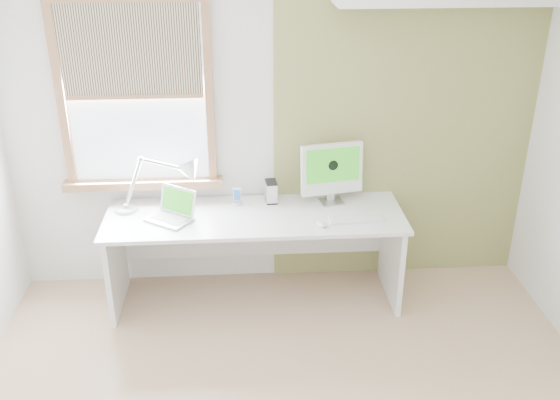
{
  "coord_description": "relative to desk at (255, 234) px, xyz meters",
  "views": [
    {
      "loc": [
        -0.26,
        -2.73,
        2.77
      ],
      "look_at": [
        0.0,
        1.05,
        1.0
      ],
      "focal_mm": 40.05,
      "sensor_mm": 36.0,
      "label": 1
    }
  ],
  "objects": [
    {
      "name": "room",
      "position": [
        0.16,
        -1.44,
        0.77
      ],
      "size": [
        4.04,
        3.54,
        2.64
      ],
      "color": "tan",
      "rests_on": "ground"
    },
    {
      "name": "laptop",
      "position": [
        -0.59,
        -0.08,
        0.25
      ],
      "size": [
        0.39,
        0.38,
        0.22
      ],
      "color": "silver",
      "rests_on": "desk"
    },
    {
      "name": "mouse",
      "position": [
        0.47,
        -0.27,
        0.21
      ],
      "size": [
        0.09,
        0.11,
        0.03
      ],
      "primitive_type": "ellipsoid",
      "rotation": [
        0.0,
        0.0,
        0.29
      ],
      "color": "white",
      "rests_on": "desk"
    },
    {
      "name": "accent_wall",
      "position": [
        1.16,
        0.3,
        0.77
      ],
      "size": [
        2.0,
        0.02,
        2.6
      ],
      "primitive_type": "cube",
      "color": "olive",
      "rests_on": "room"
    },
    {
      "name": "desk",
      "position": [
        0.0,
        0.0,
        0.0
      ],
      "size": [
        2.2,
        0.7,
        0.73
      ],
      "color": "white",
      "rests_on": "room"
    },
    {
      "name": "imac",
      "position": [
        0.59,
        0.13,
        0.46
      ],
      "size": [
        0.48,
        0.2,
        0.47
      ],
      "color": "silver",
      "rests_on": "desk"
    },
    {
      "name": "external_drive",
      "position": [
        0.13,
        0.16,
        0.28
      ],
      "size": [
        0.09,
        0.14,
        0.17
      ],
      "color": "silver",
      "rests_on": "desk"
    },
    {
      "name": "window",
      "position": [
        -0.84,
        0.27,
        1.01
      ],
      "size": [
        1.2,
        0.14,
        1.42
      ],
      "color": "#9B6845",
      "rests_on": "room"
    },
    {
      "name": "phone_dock",
      "position": [
        -0.13,
        0.13,
        0.23
      ],
      "size": [
        0.08,
        0.08,
        0.14
      ],
      "color": "silver",
      "rests_on": "desk"
    },
    {
      "name": "desk_lamp",
      "position": [
        -0.56,
        0.19,
        0.41
      ],
      "size": [
        0.74,
        0.38,
        0.41
      ],
      "color": "silver",
      "rests_on": "desk"
    },
    {
      "name": "keyboard",
      "position": [
        0.74,
        -0.2,
        0.2
      ],
      "size": [
        0.41,
        0.12,
        0.02
      ],
      "color": "white",
      "rests_on": "desk"
    }
  ]
}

